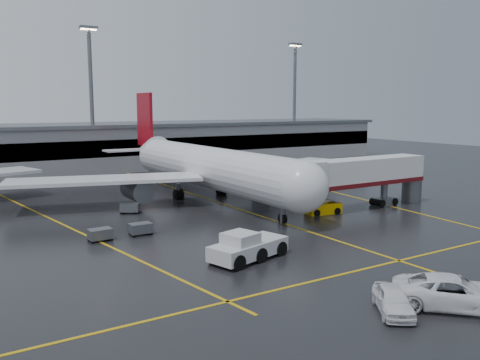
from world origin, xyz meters
TOP-DOWN VIEW (x-y plane):
  - ground at (0.00, 0.00)m, footprint 220.00×220.00m
  - apron_line_centre at (0.00, 0.00)m, footprint 0.25×90.00m
  - apron_line_stop at (0.00, -22.00)m, footprint 60.00×0.25m
  - apron_line_left at (-20.00, 10.00)m, footprint 9.99×69.35m
  - apron_line_right at (18.00, 10.00)m, footprint 7.57×69.64m
  - terminal at (0.00, 47.93)m, footprint 122.00×19.00m
  - light_mast_mid at (-5.00, 42.00)m, footprint 3.00×1.20m
  - light_mast_right at (40.00, 42.00)m, footprint 3.00×1.20m
  - main_airliner at (0.00, 9.70)m, footprint 48.80×45.60m
  - jet_bridge at (11.87, -6.00)m, footprint 19.90×3.40m
  - pushback_tractor at (-9.86, -15.49)m, footprint 7.19×4.42m
  - belt_loader at (6.60, -5.74)m, footprint 4.16×2.39m
  - service_van_a at (-4.65, -29.97)m, footprint 7.23×7.24m
  - service_van_d at (-8.22, -28.51)m, footprint 4.08×4.72m
  - baggage_cart_a at (-14.06, -3.78)m, footprint 2.05×1.37m
  - baggage_cart_b at (-17.87, -3.86)m, footprint 2.04×1.37m
  - baggage_cart_c at (-11.56, 5.95)m, footprint 2.38×2.12m

SIDE VIEW (x-z plane):
  - ground at x=0.00m, z-range 0.00..0.00m
  - apron_line_centre at x=0.00m, z-range 0.00..0.02m
  - apron_line_stop at x=0.00m, z-range 0.00..0.02m
  - apron_line_left at x=-20.00m, z-range 0.00..0.02m
  - apron_line_right at x=18.00m, z-range 0.00..0.02m
  - belt_loader at x=6.60m, z-range -0.63..1.87m
  - baggage_cart_a at x=-14.06m, z-range 0.07..1.19m
  - baggage_cart_b at x=-17.87m, z-range 0.07..1.19m
  - baggage_cart_c at x=-11.56m, z-range 0.07..1.19m
  - service_van_d at x=-8.22m, z-range 0.00..1.53m
  - pushback_tractor at x=-9.86m, z-range -0.24..2.16m
  - service_van_a at x=-4.65m, z-range 0.00..1.95m
  - jet_bridge at x=11.87m, z-range 0.91..6.96m
  - main_airliner at x=0.00m, z-range -2.84..11.26m
  - terminal at x=0.00m, z-range 0.02..8.62m
  - light_mast_mid at x=-5.00m, z-range 1.75..27.20m
  - light_mast_right at x=40.00m, z-range 1.75..27.20m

